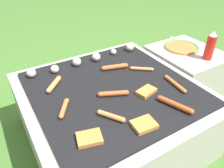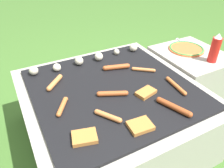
# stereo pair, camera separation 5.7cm
# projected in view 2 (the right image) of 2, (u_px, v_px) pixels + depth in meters

# --- Properties ---
(ground_plane) EXTENTS (14.00, 14.00, 0.00)m
(ground_plane) POSITION_uv_depth(u_px,v_px,m) (112.00, 136.00, 1.50)
(ground_plane) COLOR #3D6628
(grill) EXTENTS (1.00, 1.00, 0.41)m
(grill) POSITION_uv_depth(u_px,v_px,m) (112.00, 114.00, 1.38)
(grill) COLOR #9E998E
(grill) RESTS_ON ground_plane
(side_ledge) EXTENTS (0.46, 0.51, 0.41)m
(side_ledge) POSITION_uv_depth(u_px,v_px,m) (187.00, 77.00, 1.74)
(side_ledge) COLOR #9E998E
(side_ledge) RESTS_ON ground_plane
(sausage_back_left) EXTENTS (0.18, 0.07, 0.03)m
(sausage_back_left) POSITION_uv_depth(u_px,v_px,m) (116.00, 67.00, 1.43)
(sausage_back_left) COLOR #A34C23
(sausage_back_left) RESTS_ON grill
(sausage_mid_right) EXTENTS (0.16, 0.09, 0.03)m
(sausage_mid_right) POSITION_uv_depth(u_px,v_px,m) (112.00, 94.00, 1.19)
(sausage_mid_right) COLOR #A34C23
(sausage_mid_right) RESTS_ON grill
(sausage_front_left) EXTENTS (0.09, 0.13, 0.02)m
(sausage_front_left) POSITION_uv_depth(u_px,v_px,m) (62.00, 106.00, 1.10)
(sausage_front_left) COLOR #B7602D
(sausage_front_left) RESTS_ON grill
(sausage_mid_left) EXTENTS (0.09, 0.19, 0.03)m
(sausage_mid_left) POSITION_uv_depth(u_px,v_px,m) (174.00, 107.00, 1.10)
(sausage_mid_left) COLOR #93421E
(sausage_mid_left) RESTS_ON grill
(sausage_front_center) EXTENTS (0.09, 0.13, 0.03)m
(sausage_front_center) POSITION_uv_depth(u_px,v_px,m) (108.00, 116.00, 1.04)
(sausage_front_center) COLOR #C6753D
(sausage_front_center) RESTS_ON grill
(sausage_back_center) EXTENTS (0.12, 0.12, 0.03)m
(sausage_back_center) POSITION_uv_depth(u_px,v_px,m) (55.00, 82.00, 1.28)
(sausage_back_center) COLOR #C6753D
(sausage_back_center) RESTS_ON grill
(sausage_back_right) EXTENTS (0.13, 0.10, 0.02)m
(sausage_back_right) POSITION_uv_depth(u_px,v_px,m) (143.00, 70.00, 1.41)
(sausage_back_right) COLOR #C6753D
(sausage_back_right) RESTS_ON grill
(sausage_front_right) EXTENTS (0.04, 0.19, 0.02)m
(sausage_front_right) POSITION_uv_depth(u_px,v_px,m) (176.00, 86.00, 1.26)
(sausage_front_right) COLOR #B7602D
(sausage_front_right) RESTS_ON grill
(bread_slice_right) EXTENTS (0.12, 0.09, 0.02)m
(bread_slice_right) POSITION_uv_depth(u_px,v_px,m) (146.00, 93.00, 1.20)
(bread_slice_right) COLOR #B27033
(bread_slice_right) RESTS_ON grill
(bread_slice_left) EXTENTS (0.11, 0.10, 0.02)m
(bread_slice_left) POSITION_uv_depth(u_px,v_px,m) (140.00, 126.00, 0.99)
(bread_slice_left) COLOR #B27033
(bread_slice_left) RESTS_ON grill
(bread_slice_center) EXTENTS (0.12, 0.11, 0.02)m
(bread_slice_center) POSITION_uv_depth(u_px,v_px,m) (85.00, 137.00, 0.94)
(bread_slice_center) COLOR #B27033
(bread_slice_center) RESTS_ON grill
(mushroom_row) EXTENTS (0.79, 0.08, 0.06)m
(mushroom_row) POSITION_uv_depth(u_px,v_px,m) (88.00, 59.00, 1.50)
(mushroom_row) COLOR beige
(mushroom_row) RESTS_ON grill
(plate_colorful) EXTENTS (0.26, 0.26, 0.02)m
(plate_colorful) POSITION_uv_depth(u_px,v_px,m) (186.00, 49.00, 1.67)
(plate_colorful) COLOR orange
(plate_colorful) RESTS_ON side_ledge
(condiment_bottle) EXTENTS (0.06, 0.06, 0.20)m
(condiment_bottle) POSITION_uv_depth(u_px,v_px,m) (215.00, 49.00, 1.47)
(condiment_bottle) COLOR red
(condiment_bottle) RESTS_ON side_ledge
(fork_utensil) EXTENTS (0.05, 0.17, 0.01)m
(fork_utensil) POSITION_uv_depth(u_px,v_px,m) (181.00, 42.00, 1.79)
(fork_utensil) COLOR silver
(fork_utensil) RESTS_ON side_ledge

